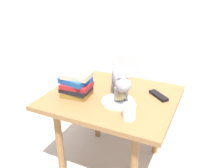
% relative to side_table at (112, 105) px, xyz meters
% --- Properties ---
extents(ground_plane, '(6.00, 6.00, 0.00)m').
position_rel_side_table_xyz_m(ground_plane, '(0.00, 0.00, -0.49)').
color(ground_plane, '#B2A899').
extents(back_panel, '(4.00, 0.04, 2.20)m').
position_rel_side_table_xyz_m(back_panel, '(0.00, 0.46, 0.61)').
color(back_panel, silver).
rests_on(back_panel, ground).
extents(side_table, '(0.81, 0.68, 0.57)m').
position_rel_side_table_xyz_m(side_table, '(0.00, 0.00, 0.00)').
color(side_table, olive).
rests_on(side_table, ground).
extents(plate, '(0.20, 0.20, 0.01)m').
position_rel_side_table_xyz_m(plate, '(0.07, -0.07, 0.08)').
color(plate, silver).
rests_on(plate, side_table).
extents(bread_roll, '(0.09, 0.10, 0.05)m').
position_rel_side_table_xyz_m(bread_roll, '(0.08, -0.06, 0.11)').
color(bread_roll, '#E0BC7A').
rests_on(bread_roll, plate).
extents(cat, '(0.28, 0.42, 0.23)m').
position_rel_side_table_xyz_m(cat, '(0.06, -0.01, 0.20)').
color(cat, '#99999E').
rests_on(cat, side_table).
extents(book_stack, '(0.20, 0.16, 0.15)m').
position_rel_side_table_xyz_m(book_stack, '(-0.20, -0.10, 0.15)').
color(book_stack, olive).
rests_on(book_stack, side_table).
extents(candle_jar, '(0.07, 0.07, 0.08)m').
position_rel_side_table_xyz_m(candle_jar, '(0.20, -0.21, 0.11)').
color(candle_jar, silver).
rests_on(candle_jar, side_table).
extents(tv_remote, '(0.14, 0.13, 0.02)m').
position_rel_side_table_xyz_m(tv_remote, '(0.28, 0.10, 0.08)').
color(tv_remote, black).
rests_on(tv_remote, side_table).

